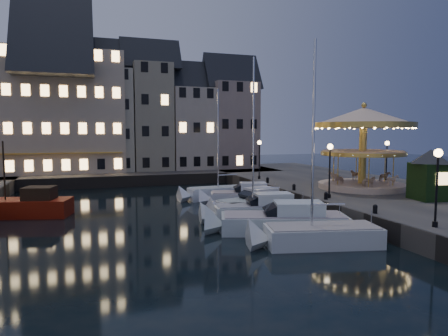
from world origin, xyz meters
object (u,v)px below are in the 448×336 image
object	(u,v)px
streetlamp_a	(437,176)
motorboat_e	(240,197)
bollard_d	(268,180)
motorboat_b	(277,222)
motorboat_c	(257,211)
carousel	(363,132)
motorboat_a	(312,237)
red_fishing_boat	(22,207)
bollard_b	(326,195)
streetlamp_d	(387,155)
motorboat_d	(250,206)
bollard_a	(375,209)
bollard_c	(294,187)
streetlamp_c	(259,154)
streetlamp_b	(330,163)
ticket_kiosk	(430,166)
motorboat_f	(219,193)

from	to	relation	value
streetlamp_a	motorboat_e	bearing A→B (deg)	107.16
bollard_d	motorboat_b	size ratio (longest dim) A/B	0.06
motorboat_c	carousel	world-z (taller)	motorboat_c
motorboat_a	red_fishing_boat	bearing A→B (deg)	140.18
streetlamp_a	bollard_b	bearing A→B (deg)	93.61
bollard_b	motorboat_c	distance (m)	5.56
streetlamp_d	motorboat_d	world-z (taller)	streetlamp_d
bollard_a	motorboat_c	distance (m)	8.12
motorboat_d	bollard_a	bearing A→B (deg)	-58.57
streetlamp_d	bollard_c	size ratio (longest dim) A/B	7.32
streetlamp_c	bollard_a	size ratio (longest dim) A/B	7.32
streetlamp_a	streetlamp_c	bearing A→B (deg)	90.00
streetlamp_b	bollard_d	size ratio (longest dim) A/B	7.32
motorboat_b	motorboat_c	bearing A→B (deg)	88.27
streetlamp_c	motorboat_b	world-z (taller)	streetlamp_c
bollard_c	bollard_d	distance (m)	5.50
bollard_a	ticket_kiosk	xyz separation A→B (m)	(7.24, 2.92, 2.25)
bollard_a	motorboat_d	size ratio (longest dim) A/B	0.08
bollard_a	motorboat_b	size ratio (longest dim) A/B	0.06
bollard_c	motorboat_a	xyz separation A→B (m)	(-5.11, -11.64, -1.06)
motorboat_b	carousel	size ratio (longest dim) A/B	1.02
bollard_c	carousel	xyz separation A→B (m)	(6.41, -0.82, 4.75)
bollard_d	motorboat_f	xyz separation A→B (m)	(-5.22, -0.38, -1.07)
motorboat_b	carousel	world-z (taller)	carousel
motorboat_a	streetlamp_a	bearing A→B (deg)	-26.59
motorboat_b	streetlamp_d	bearing A→B (deg)	31.44
motorboat_e	bollard_d	bearing A→B (deg)	41.16
streetlamp_a	motorboat_a	distance (m)	7.27
streetlamp_d	motorboat_d	xyz separation A→B (m)	(-16.96, -4.72, -3.38)
streetlamp_b	red_fishing_boat	size ratio (longest dim) A/B	0.54
bollard_c	carousel	bearing A→B (deg)	-7.30
streetlamp_d	red_fishing_boat	distance (m)	33.84
bollard_b	motorboat_d	world-z (taller)	motorboat_d
streetlamp_b	bollard_c	xyz separation A→B (m)	(-0.60, 4.50, -2.41)
motorboat_b	ticket_kiosk	distance (m)	13.23
streetlamp_a	motorboat_a	size ratio (longest dim) A/B	0.34
motorboat_d	motorboat_f	world-z (taller)	motorboat_f
streetlamp_b	motorboat_c	world-z (taller)	motorboat_c
streetlamp_b	motorboat_c	xyz separation A→B (m)	(-6.07, -0.06, -3.34)
motorboat_f	carousel	size ratio (longest dim) A/B	1.22
carousel	bollard_d	bearing A→B (deg)	135.38
motorboat_e	ticket_kiosk	world-z (taller)	ticket_kiosk
bollard_c	ticket_kiosk	size ratio (longest dim) A/B	0.13
streetlamp_b	motorboat_d	bearing A→B (deg)	158.05
bollard_c	motorboat_a	bearing A→B (deg)	-113.68
motorboat_d	streetlamp_a	bearing A→B (deg)	-65.25
motorboat_d	streetlamp_b	bearing A→B (deg)	-21.95
ticket_kiosk	motorboat_c	bearing A→B (deg)	166.65
motorboat_e	ticket_kiosk	distance (m)	15.20
motorboat_a	red_fishing_boat	xyz separation A→B (m)	(-16.67, 13.90, 0.16)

